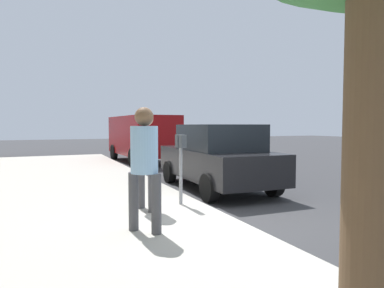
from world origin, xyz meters
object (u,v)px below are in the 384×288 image
(parked_van_far, at_px, (142,136))
(pedestrian_at_meter, at_px, (146,151))
(pedestrian_bystander, at_px, (144,158))
(parking_meter, at_px, (181,154))
(parked_sedan_near, at_px, (217,157))

(parked_van_far, bearing_deg, pedestrian_at_meter, 164.91)
(parked_van_far, bearing_deg, pedestrian_bystander, 164.63)
(parking_meter, relative_size, parked_van_far, 0.27)
(parking_meter, xyz_separation_m, pedestrian_bystander, (-1.45, 1.17, 0.10))
(parked_van_far, bearing_deg, parked_sedan_near, 179.99)
(parking_meter, distance_m, parked_sedan_near, 2.59)
(parking_meter, distance_m, parked_van_far, 9.58)
(pedestrian_at_meter, bearing_deg, parked_van_far, 60.37)
(parked_sedan_near, bearing_deg, parking_meter, 135.43)
(pedestrian_bystander, bearing_deg, parked_van_far, 34.29)
(parking_meter, xyz_separation_m, parked_sedan_near, (1.84, -1.81, -0.27))
(parking_meter, bearing_deg, parked_van_far, -10.91)
(pedestrian_bystander, distance_m, parked_van_far, 11.25)
(pedestrian_at_meter, distance_m, pedestrian_bystander, 1.33)
(parked_sedan_near, bearing_deg, pedestrian_bystander, 137.79)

